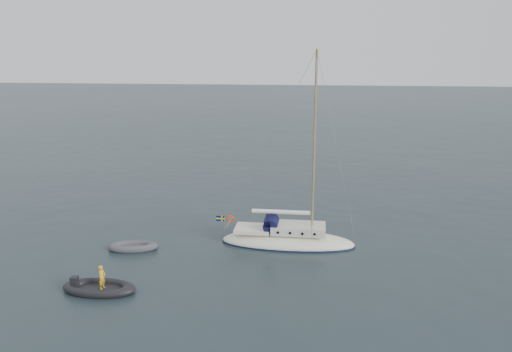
# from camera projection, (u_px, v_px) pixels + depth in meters

# --- Properties ---
(ground) EXTENTS (300.00, 300.00, 0.00)m
(ground) POSITION_uv_depth(u_px,v_px,m) (266.00, 238.00, 31.21)
(ground) COLOR black
(ground) RESTS_ON ground
(sailboat) EXTENTS (8.42, 2.53, 11.99)m
(sailboat) POSITION_uv_depth(u_px,v_px,m) (288.00, 230.00, 29.89)
(sailboat) COLOR white
(sailboat) RESTS_ON ground
(dinghy) EXTENTS (2.92, 1.32, 0.42)m
(dinghy) POSITION_uv_depth(u_px,v_px,m) (133.00, 247.00, 29.28)
(dinghy) COLOR #46464B
(dinghy) RESTS_ON ground
(rib) EXTENTS (3.65, 1.66, 1.38)m
(rib) POSITION_uv_depth(u_px,v_px,m) (99.00, 287.00, 24.13)
(rib) COLOR black
(rib) RESTS_ON ground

